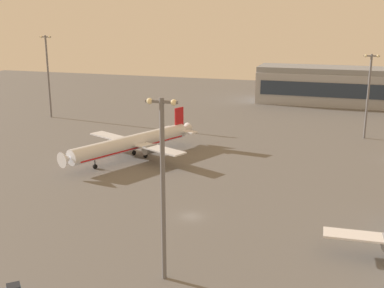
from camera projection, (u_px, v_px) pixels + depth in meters
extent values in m
plane|color=#605E5B|center=(191.00, 216.00, 97.90)|extent=(416.00, 416.00, 0.00)
cylinder|color=silver|center=(132.00, 143.00, 135.88)|extent=(20.44, 38.29, 4.24)
cone|color=silver|center=(66.00, 159.00, 120.56)|extent=(4.77, 4.10, 4.02)
cone|color=silver|center=(185.00, 129.00, 151.37)|extent=(4.76, 4.42, 3.81)
cube|color=silver|center=(135.00, 143.00, 136.74)|extent=(34.32, 18.80, 0.39)
cube|color=silver|center=(180.00, 130.00, 149.79)|extent=(12.27, 7.50, 0.39)
cube|color=red|center=(179.00, 119.00, 148.67)|extent=(1.78, 3.39, 7.24)
cylinder|color=slate|center=(150.00, 149.00, 132.97)|extent=(3.89, 4.67, 2.45)
cylinder|color=slate|center=(121.00, 142.00, 140.91)|extent=(3.89, 4.67, 2.45)
cube|color=red|center=(132.00, 147.00, 136.18)|extent=(18.73, 35.19, 0.40)
cylinder|color=#333338|center=(95.00, 159.00, 127.20)|extent=(0.31, 0.31, 3.96)
cylinder|color=black|center=(95.00, 167.00, 127.71)|extent=(0.91, 1.30, 1.23)
cylinder|color=#333338|center=(145.00, 149.00, 136.80)|extent=(0.31, 0.31, 3.96)
cylinder|color=black|center=(146.00, 156.00, 137.31)|extent=(0.91, 1.30, 1.23)
cylinder|color=#333338|center=(134.00, 146.00, 139.98)|extent=(0.31, 0.31, 3.96)
cylinder|color=black|center=(134.00, 153.00, 140.49)|extent=(0.91, 1.30, 1.23)
cube|color=#1E232D|center=(13.00, 287.00, 69.00)|extent=(2.60, 2.60, 0.70)
cylinder|color=slate|center=(368.00, 97.00, 155.75)|extent=(0.70, 0.70, 27.14)
cube|color=slate|center=(372.00, 56.00, 152.39)|extent=(4.80, 0.40, 0.40)
sphere|color=#F9EAB2|center=(366.00, 56.00, 152.92)|extent=(0.90, 0.90, 0.90)
sphere|color=#F9EAB2|center=(378.00, 56.00, 151.86)|extent=(0.90, 0.90, 0.90)
cylinder|color=slate|center=(48.00, 77.00, 187.56)|extent=(0.70, 0.70, 31.46)
cube|color=slate|center=(45.00, 37.00, 183.64)|extent=(4.80, 0.40, 0.40)
sphere|color=#F9EAB2|center=(41.00, 37.00, 184.17)|extent=(0.90, 0.90, 0.90)
sphere|color=#F9EAB2|center=(49.00, 37.00, 183.11)|extent=(0.90, 0.90, 0.90)
cylinder|color=slate|center=(163.00, 192.00, 71.40)|extent=(0.70, 0.70, 28.09)
cube|color=slate|center=(162.00, 102.00, 67.92)|extent=(4.80, 0.40, 0.40)
sphere|color=#F9EAB2|center=(150.00, 101.00, 68.45)|extent=(0.90, 0.90, 0.90)
sphere|color=#F9EAB2|center=(174.00, 102.00, 67.39)|extent=(0.90, 0.90, 0.90)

